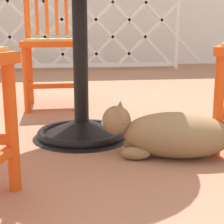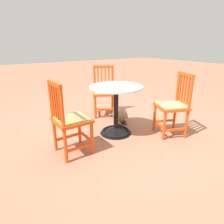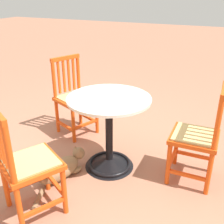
% 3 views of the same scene
% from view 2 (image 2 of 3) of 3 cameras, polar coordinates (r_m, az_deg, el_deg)
% --- Properties ---
extents(ground_plane, '(24.00, 24.00, 0.00)m').
position_cam_2_polar(ground_plane, '(3.08, 1.67, -5.33)').
color(ground_plane, '#A36B51').
extents(cafe_table, '(0.76, 0.76, 0.73)m').
position_cam_2_polar(cafe_table, '(2.87, 1.17, -1.05)').
color(cafe_table, black).
rests_on(cafe_table, ground_plane).
extents(orange_chair_near_fence, '(0.52, 0.52, 0.91)m').
position_cam_2_polar(orange_chair_near_fence, '(2.94, 17.63, 1.61)').
color(orange_chair_near_fence, '#E04C14').
rests_on(orange_chair_near_fence, ground_plane).
extents(orange_chair_facing_out, '(0.55, 0.55, 0.91)m').
position_cam_2_polar(orange_chair_facing_out, '(3.61, -2.37, 5.78)').
color(orange_chair_facing_out, '#E04C14').
rests_on(orange_chair_facing_out, ground_plane).
extents(orange_chair_tucked_in, '(0.41, 0.41, 0.91)m').
position_cam_2_polar(orange_chair_tucked_in, '(2.35, -12.43, -2.48)').
color(orange_chair_tucked_in, '#E04C14').
rests_on(orange_chair_tucked_in, ground_plane).
extents(tabby_cat, '(0.75, 0.31, 0.23)m').
position_cam_2_polar(tabby_cat, '(3.37, 2.31, -1.30)').
color(tabby_cat, '#8E704C').
rests_on(tabby_cat, ground_plane).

